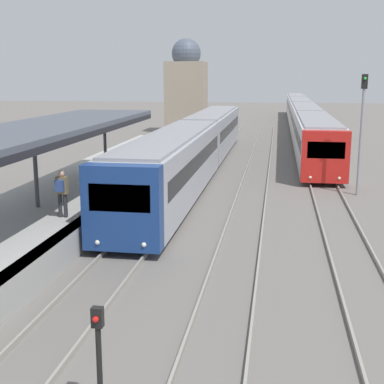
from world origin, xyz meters
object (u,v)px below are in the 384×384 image
at_px(train_far, 302,115).
at_px(signal_mast_far, 362,122).
at_px(signal_post_near, 99,350).
at_px(train_near, 197,143).
at_px(person_on_platform, 62,190).

xyz_separation_m(train_far, signal_mast_far, (1.51, -32.12, 1.93)).
bearing_deg(signal_post_near, train_near, 94.58).
xyz_separation_m(train_far, signal_post_near, (-5.50, -51.36, -0.51)).
bearing_deg(person_on_platform, train_near, 80.89).
height_order(person_on_platform, signal_mast_far, signal_mast_far).
bearing_deg(person_on_platform, signal_post_near, -64.16).
bearing_deg(signal_post_near, person_on_platform, 115.84).
relative_size(person_on_platform, signal_post_near, 0.82).
bearing_deg(train_near, signal_mast_far, -31.31).
distance_m(train_far, signal_post_near, 51.66).
distance_m(person_on_platform, train_near, 15.69).
distance_m(train_far, signal_mast_far, 32.21).
height_order(train_near, train_far, train_near).
height_order(person_on_platform, signal_post_near, person_on_platform).
bearing_deg(signal_post_near, signal_mast_far, 70.00).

